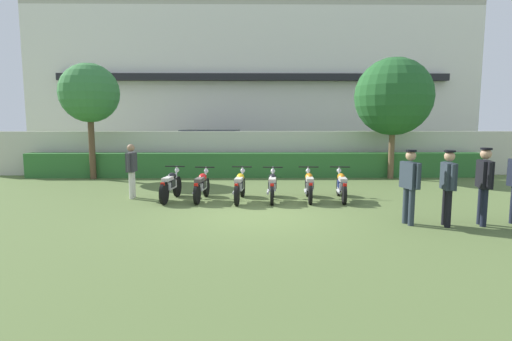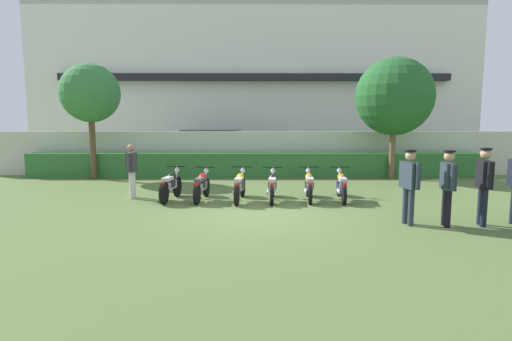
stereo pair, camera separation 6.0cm
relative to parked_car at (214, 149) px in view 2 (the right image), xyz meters
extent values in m
plane|color=#566B38|center=(1.99, -9.96, -0.94)|extent=(60.00, 60.00, 0.00)
cube|color=white|center=(1.99, 5.35, 3.27)|extent=(24.65, 6.00, 8.42)
cube|color=black|center=(1.99, 2.10, 3.69)|extent=(20.70, 0.50, 0.36)
cube|color=#B2AD9E|center=(1.99, 5.35, 7.63)|extent=(24.65, 6.00, 0.30)
cube|color=beige|center=(1.99, -2.36, 0.00)|extent=(23.41, 0.30, 1.88)
cube|color=#337033|center=(1.99, -3.06, -0.43)|extent=(18.73, 0.70, 1.00)
cube|color=black|center=(0.05, -0.01, -0.20)|extent=(4.66, 2.29, 1.00)
cube|color=#2D333D|center=(-0.15, 0.01, 0.63)|extent=(2.86, 1.96, 0.65)
cylinder|color=black|center=(1.71, 0.76, -0.60)|extent=(0.70, 0.29, 0.68)
cylinder|color=black|center=(1.53, -1.08, -0.60)|extent=(0.70, 0.29, 0.68)
cylinder|color=black|center=(-1.42, 1.07, -0.60)|extent=(0.70, 0.29, 0.68)
cylinder|color=black|center=(-1.61, -0.77, -0.60)|extent=(0.70, 0.29, 0.68)
cylinder|color=brown|center=(-4.51, -3.59, 0.37)|extent=(0.24, 0.24, 2.61)
sphere|color=#387A3D|center=(-4.51, -3.59, 2.48)|extent=(2.31, 2.31, 2.31)
cylinder|color=brown|center=(7.49, -3.62, 0.17)|extent=(0.23, 0.23, 2.21)
sphere|color=#235B28|center=(7.49, -3.62, 2.34)|extent=(3.06, 3.06, 3.06)
cylinder|color=black|center=(-0.43, -7.45, -0.62)|extent=(0.16, 0.63, 0.63)
cylinder|color=black|center=(-0.58, -8.66, -0.62)|extent=(0.16, 0.63, 0.63)
cube|color=silver|center=(-0.51, -8.11, -0.47)|extent=(0.27, 0.62, 0.22)
ellipsoid|color=black|center=(-0.49, -7.94, -0.24)|extent=(0.27, 0.46, 0.22)
cube|color=beige|center=(-0.54, -8.33, -0.26)|extent=(0.26, 0.54, 0.10)
cube|color=red|center=(-0.59, -8.76, -0.34)|extent=(0.11, 0.09, 0.08)
cylinder|color=silver|center=(-0.44, -7.54, -0.30)|extent=(0.08, 0.23, 0.65)
cylinder|color=black|center=(-0.45, -7.63, 0.02)|extent=(0.60, 0.11, 0.04)
sphere|color=silver|center=(-0.43, -7.43, -0.12)|extent=(0.14, 0.14, 0.14)
cylinder|color=silver|center=(-0.66, -8.34, -0.60)|extent=(0.13, 0.55, 0.07)
cube|color=black|center=(-0.52, -8.16, -0.42)|extent=(0.28, 0.39, 0.20)
cylinder|color=black|center=(0.46, -7.45, -0.65)|extent=(0.15, 0.58, 0.57)
cylinder|color=black|center=(0.34, -8.66, -0.65)|extent=(0.15, 0.58, 0.57)
cube|color=silver|center=(0.40, -8.11, -0.50)|extent=(0.26, 0.62, 0.22)
ellipsoid|color=red|center=(0.41, -7.94, -0.27)|extent=(0.26, 0.46, 0.22)
cube|color=#4C4742|center=(0.37, -8.34, -0.29)|extent=(0.25, 0.54, 0.10)
cube|color=red|center=(0.33, -8.76, -0.37)|extent=(0.11, 0.09, 0.08)
cylinder|color=silver|center=(0.45, -7.54, -0.33)|extent=(0.07, 0.23, 0.65)
cylinder|color=black|center=(0.44, -7.63, -0.01)|extent=(0.60, 0.10, 0.04)
sphere|color=silver|center=(0.46, -7.43, -0.15)|extent=(0.14, 0.14, 0.14)
cylinder|color=silver|center=(0.25, -8.34, -0.63)|extent=(0.13, 0.55, 0.07)
cube|color=black|center=(0.39, -8.16, -0.45)|extent=(0.28, 0.38, 0.20)
cylinder|color=black|center=(1.58, -7.53, -0.63)|extent=(0.15, 0.61, 0.61)
cylinder|color=black|center=(1.46, -8.85, -0.63)|extent=(0.15, 0.61, 0.61)
cube|color=silver|center=(1.51, -8.24, -0.48)|extent=(0.26, 0.62, 0.22)
ellipsoid|color=yellow|center=(1.53, -8.07, -0.25)|extent=(0.26, 0.46, 0.22)
cube|color=#B2ADA3|center=(1.49, -8.46, -0.27)|extent=(0.25, 0.54, 0.10)
cube|color=red|center=(1.45, -8.95, -0.35)|extent=(0.11, 0.09, 0.08)
cylinder|color=silver|center=(1.58, -7.61, -0.31)|extent=(0.07, 0.23, 0.65)
cylinder|color=black|center=(1.57, -7.70, 0.01)|extent=(0.60, 0.09, 0.04)
sphere|color=silver|center=(1.59, -7.51, -0.13)|extent=(0.14, 0.14, 0.14)
cylinder|color=silver|center=(1.37, -8.47, -0.61)|extent=(0.12, 0.55, 0.07)
cube|color=black|center=(1.51, -8.28, -0.43)|extent=(0.27, 0.38, 0.20)
cylinder|color=black|center=(2.51, -7.50, -0.65)|extent=(0.13, 0.59, 0.58)
cylinder|color=black|center=(2.42, -8.76, -0.65)|extent=(0.13, 0.59, 0.58)
cube|color=silver|center=(2.46, -8.18, -0.50)|extent=(0.24, 0.61, 0.22)
ellipsoid|color=black|center=(2.47, -8.01, -0.27)|extent=(0.25, 0.45, 0.22)
cube|color=#B2ADA3|center=(2.45, -8.41, -0.29)|extent=(0.24, 0.53, 0.10)
cube|color=red|center=(2.42, -8.86, -0.37)|extent=(0.11, 0.09, 0.08)
cylinder|color=silver|center=(2.50, -7.59, -0.33)|extent=(0.07, 0.23, 0.65)
cylinder|color=black|center=(2.50, -7.68, -0.01)|extent=(0.60, 0.08, 0.04)
sphere|color=silver|center=(2.51, -7.48, -0.15)|extent=(0.14, 0.14, 0.14)
cylinder|color=silver|center=(2.33, -8.42, -0.63)|extent=(0.11, 0.55, 0.07)
cube|color=black|center=(2.46, -8.23, -0.45)|extent=(0.26, 0.38, 0.20)
cylinder|color=black|center=(3.59, -7.48, -0.64)|extent=(0.14, 0.59, 0.59)
cylinder|color=black|center=(3.50, -8.68, -0.64)|extent=(0.14, 0.59, 0.59)
cube|color=silver|center=(3.54, -8.13, -0.49)|extent=(0.25, 0.61, 0.22)
ellipsoid|color=orange|center=(3.55, -7.96, -0.26)|extent=(0.26, 0.46, 0.22)
cube|color=#B2ADA3|center=(3.52, -8.36, -0.28)|extent=(0.24, 0.53, 0.10)
cube|color=red|center=(3.49, -8.78, -0.36)|extent=(0.11, 0.09, 0.08)
cylinder|color=silver|center=(3.59, -7.57, -0.32)|extent=(0.07, 0.23, 0.65)
cylinder|color=black|center=(3.58, -7.66, 0.00)|extent=(0.60, 0.08, 0.04)
sphere|color=silver|center=(3.59, -7.46, -0.14)|extent=(0.14, 0.14, 0.14)
cylinder|color=silver|center=(3.40, -8.37, -0.62)|extent=(0.11, 0.55, 0.07)
cube|color=black|center=(3.54, -8.18, -0.44)|extent=(0.27, 0.38, 0.20)
cylinder|color=black|center=(4.57, -7.40, -0.65)|extent=(0.14, 0.57, 0.57)
cylinder|color=black|center=(4.44, -8.70, -0.65)|extent=(0.14, 0.57, 0.57)
cube|color=silver|center=(4.50, -8.10, -0.50)|extent=(0.26, 0.62, 0.22)
ellipsoid|color=orange|center=(4.51, -7.93, -0.27)|extent=(0.26, 0.46, 0.22)
cube|color=#B2ADA3|center=(4.48, -8.33, -0.29)|extent=(0.25, 0.54, 0.10)
cube|color=red|center=(4.43, -8.80, -0.37)|extent=(0.11, 0.09, 0.08)
cylinder|color=silver|center=(4.56, -7.48, -0.33)|extent=(0.07, 0.23, 0.65)
cylinder|color=black|center=(4.55, -7.57, -0.01)|extent=(0.60, 0.09, 0.04)
sphere|color=silver|center=(4.57, -7.38, -0.15)|extent=(0.14, 0.14, 0.14)
cylinder|color=silver|center=(4.35, -8.33, -0.63)|extent=(0.12, 0.55, 0.07)
cube|color=navy|center=(4.49, -8.15, -0.45)|extent=(0.27, 0.38, 0.20)
cylinder|color=silver|center=(-1.73, -7.62, -0.53)|extent=(0.13, 0.13, 0.81)
cylinder|color=silver|center=(-1.73, -7.83, -0.53)|extent=(0.13, 0.13, 0.81)
cube|color=#38383D|center=(-1.73, -7.72, 0.16)|extent=(0.22, 0.47, 0.57)
cylinder|color=#38383D|center=(-1.73, -7.44, 0.17)|extent=(0.09, 0.09, 0.54)
cylinder|color=#38383D|center=(-1.73, -8.01, 0.17)|extent=(0.09, 0.09, 0.54)
sphere|color=#9E7556|center=(-1.73, -7.72, 0.58)|extent=(0.22, 0.22, 0.22)
cylinder|color=#28333D|center=(5.40, -11.02, -0.52)|extent=(0.13, 0.13, 0.82)
cylinder|color=#28333D|center=(5.35, -10.81, -0.52)|extent=(0.13, 0.13, 0.82)
cube|color=#28333D|center=(5.37, -10.91, 0.18)|extent=(0.32, 0.52, 0.58)
cylinder|color=#28333D|center=(5.44, -11.20, 0.19)|extent=(0.09, 0.09, 0.55)
cylinder|color=#28333D|center=(5.30, -10.63, 0.19)|extent=(0.09, 0.09, 0.55)
sphere|color=tan|center=(5.37, -10.91, 0.61)|extent=(0.22, 0.22, 0.22)
cylinder|color=black|center=(5.37, -10.91, 0.72)|extent=(0.23, 0.23, 0.04)
cylinder|color=black|center=(6.14, -11.18, -0.52)|extent=(0.13, 0.13, 0.82)
cylinder|color=black|center=(6.17, -10.97, -0.52)|extent=(0.13, 0.13, 0.82)
cube|color=#28333D|center=(6.15, -11.07, 0.18)|extent=(0.29, 0.51, 0.58)
cylinder|color=#28333D|center=(6.11, -11.36, 0.19)|extent=(0.09, 0.09, 0.55)
cylinder|color=#28333D|center=(6.20, -10.79, 0.19)|extent=(0.09, 0.09, 0.55)
sphere|color=tan|center=(6.15, -11.07, 0.61)|extent=(0.22, 0.22, 0.22)
cylinder|color=black|center=(6.15, -11.07, 0.72)|extent=(0.23, 0.23, 0.04)
cylinder|color=black|center=(6.95, -11.13, -0.51)|extent=(0.13, 0.13, 0.85)
cylinder|color=black|center=(7.00, -10.92, -0.51)|extent=(0.13, 0.13, 0.85)
cube|color=black|center=(6.97, -11.02, 0.21)|extent=(0.32, 0.53, 0.60)
cylinder|color=black|center=(6.91, -11.31, 0.23)|extent=(0.09, 0.09, 0.57)
cylinder|color=black|center=(7.04, -10.73, 0.23)|extent=(0.09, 0.09, 0.57)
sphere|color=tan|center=(6.97, -11.02, 0.66)|extent=(0.23, 0.23, 0.23)
cylinder|color=black|center=(6.97, -11.02, 0.77)|extent=(0.24, 0.24, 0.04)
cylinder|color=black|center=(7.75, -10.67, 0.24)|extent=(0.09, 0.09, 0.58)
camera|label=1|loc=(1.85, -19.72, 1.37)|focal=28.28mm
camera|label=2|loc=(1.91, -19.72, 1.37)|focal=28.28mm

